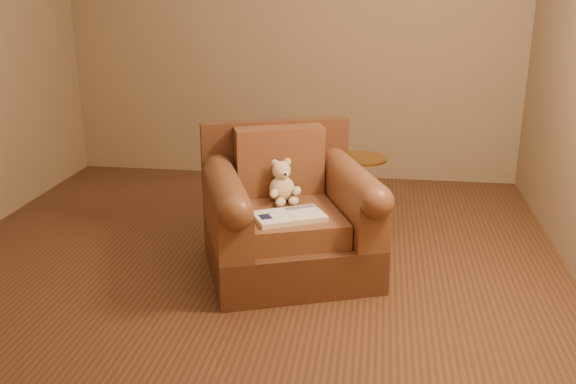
# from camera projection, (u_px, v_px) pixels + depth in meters

# --- Properties ---
(floor) EXTENTS (4.00, 4.00, 0.00)m
(floor) POSITION_uv_depth(u_px,v_px,m) (248.00, 264.00, 4.07)
(floor) COLOR #52311C
(floor) RESTS_ON ground
(armchair) EXTENTS (1.22, 1.19, 0.86)m
(armchair) POSITION_uv_depth(u_px,v_px,m) (288.00, 217.00, 3.92)
(armchair) COLOR #502D1A
(armchair) RESTS_ON floor
(teddy_bear) EXTENTS (0.20, 0.23, 0.27)m
(teddy_bear) POSITION_uv_depth(u_px,v_px,m) (283.00, 186.00, 3.93)
(teddy_bear) COLOR beige
(teddy_bear) RESTS_ON armchair
(guidebook) EXTENTS (0.46, 0.39, 0.03)m
(guidebook) POSITION_uv_depth(u_px,v_px,m) (289.00, 216.00, 3.67)
(guidebook) COLOR beige
(guidebook) RESTS_ON armchair
(side_table) EXTENTS (0.38, 0.38, 0.53)m
(side_table) POSITION_uv_depth(u_px,v_px,m) (359.00, 190.00, 4.59)
(side_table) COLOR #BA8E33
(side_table) RESTS_ON floor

